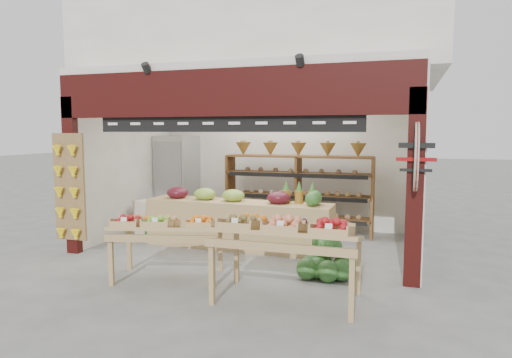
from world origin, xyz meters
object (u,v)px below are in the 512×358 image
object	(u,v)px
back_shelving	(298,177)
refrigerator	(177,180)
mid_counter	(238,222)
watermelon_pile	(327,262)
cardboard_stack	(153,223)
display_table_left	(161,226)
display_table_right	(288,230)

from	to	relation	value
back_shelving	refrigerator	size ratio (longest dim) A/B	1.52
mid_counter	watermelon_pile	xyz separation A→B (m)	(1.79, -1.14, -0.25)
cardboard_stack	watermelon_pile	xyz separation A→B (m)	(3.73, -1.52, -0.04)
refrigerator	mid_counter	world-z (taller)	refrigerator
cardboard_stack	display_table_left	distance (m)	2.77
cardboard_stack	mid_counter	size ratio (longest dim) A/B	0.33
cardboard_stack	display_table_right	bearing A→B (deg)	-36.99
refrigerator	display_table_right	bearing A→B (deg)	-44.22
back_shelving	display_table_right	distance (m)	3.76
mid_counter	display_table_left	world-z (taller)	mid_counter
display_table_right	watermelon_pile	distance (m)	1.29
cardboard_stack	display_table_right	xyz separation A→B (m)	(3.40, -2.56, 0.63)
cardboard_stack	display_table_right	size ratio (longest dim) A/B	0.62
refrigerator	watermelon_pile	xyz separation A→B (m)	(3.88, -2.83, -0.78)
cardboard_stack	watermelon_pile	world-z (taller)	cardboard_stack
display_table_left	back_shelving	bearing A→B (deg)	70.48
cardboard_stack	watermelon_pile	bearing A→B (deg)	-22.11
back_shelving	watermelon_pile	xyz separation A→B (m)	(1.03, -2.64, -0.94)
refrigerator	cardboard_stack	world-z (taller)	refrigerator
refrigerator	display_table_right	xyz separation A→B (m)	(3.56, -3.88, -0.11)
refrigerator	cardboard_stack	bearing A→B (deg)	-80.15
back_shelving	display_table_right	size ratio (longest dim) A/B	1.69
back_shelving	cardboard_stack	xyz separation A→B (m)	(-2.70, -1.12, -0.90)
display_table_left	display_table_right	bearing A→B (deg)	-8.40
refrigerator	cardboard_stack	distance (m)	1.51
display_table_left	cardboard_stack	bearing A→B (deg)	123.17
back_shelving	mid_counter	world-z (taller)	back_shelving
display_table_right	watermelon_pile	bearing A→B (deg)	72.62
display_table_left	watermelon_pile	xyz separation A→B (m)	(2.24, 0.77, -0.53)
cardboard_stack	mid_counter	world-z (taller)	mid_counter
display_table_left	watermelon_pile	size ratio (longest dim) A/B	2.00
watermelon_pile	display_table_right	bearing A→B (deg)	-107.38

